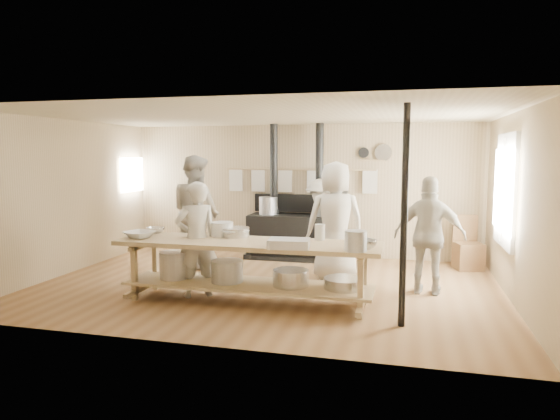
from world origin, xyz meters
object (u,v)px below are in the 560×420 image
at_px(cook_by_window, 321,221).
at_px(prep_table, 247,265).
at_px(cook_far_left, 196,239).
at_px(cook_right, 430,236).
at_px(roasting_pan, 289,243).
at_px(cook_left, 196,211).
at_px(cook_center, 335,221).
at_px(chair, 468,253).
at_px(stove, 296,232).

bearing_deg(cook_by_window, prep_table, -58.89).
height_order(cook_far_left, cook_right, cook_right).
height_order(prep_table, roasting_pan, roasting_pan).
height_order(cook_far_left, cook_left, cook_left).
relative_size(cook_right, cook_by_window, 1.10).
xyz_separation_m(cook_center, chair, (2.17, 1.32, -0.68)).
distance_m(prep_table, roasting_pan, 0.83).
bearing_deg(roasting_pan, cook_right, 38.21).
xyz_separation_m(cook_center, cook_right, (1.44, -0.50, -0.10)).
distance_m(cook_center, chair, 2.63).
bearing_deg(stove, cook_by_window, -17.70).
height_order(stove, cook_center, stove).
xyz_separation_m(stove, cook_left, (-1.60, -1.09, 0.48)).
distance_m(prep_table, cook_center, 1.88).
distance_m(cook_far_left, roasting_pan, 1.51).
height_order(cook_by_window, roasting_pan, cook_by_window).
bearing_deg(stove, cook_left, -145.78).
bearing_deg(cook_left, stove, -115.92).
xyz_separation_m(cook_right, roasting_pan, (-1.75, -1.38, 0.05)).
xyz_separation_m(cook_left, roasting_pan, (2.26, -2.26, -0.10)).
relative_size(cook_left, chair, 2.13).
height_order(cook_left, cook_right, cook_left).
height_order(cook_by_window, chair, cook_by_window).
relative_size(cook_by_window, roasting_pan, 3.07).
bearing_deg(cook_left, prep_table, 159.53).
xyz_separation_m(cook_right, chair, (0.74, 1.82, -0.58)).
xyz_separation_m(prep_table, roasting_pan, (0.66, -0.33, 0.39)).
bearing_deg(prep_table, cook_far_left, 172.19).
bearing_deg(cook_far_left, stove, -142.58).
distance_m(cook_far_left, chair, 4.84).
xyz_separation_m(cook_right, cook_by_window, (-1.89, 1.80, -0.08)).
relative_size(chair, roasting_pan, 1.85).
height_order(cook_right, roasting_pan, cook_right).
distance_m(cook_left, cook_right, 4.11).
distance_m(stove, cook_far_left, 3.03).
relative_size(prep_table, cook_by_window, 2.31).
distance_m(cook_by_window, roasting_pan, 3.19).
relative_size(cook_right, roasting_pan, 3.37).
distance_m(cook_right, roasting_pan, 2.23).
bearing_deg(roasting_pan, cook_far_left, 163.17).
relative_size(stove, cook_right, 1.52).
height_order(cook_far_left, cook_by_window, cook_far_left).
bearing_deg(stove, chair, -2.71).
distance_m(prep_table, cook_far_left, 0.85).
relative_size(cook_left, roasting_pan, 3.94).
bearing_deg(cook_right, roasting_pan, 44.85).
distance_m(stove, prep_table, 3.02).
height_order(cook_center, roasting_pan, cook_center).
height_order(prep_table, cook_by_window, cook_by_window).
bearing_deg(cook_far_left, roasting_pan, 125.76).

